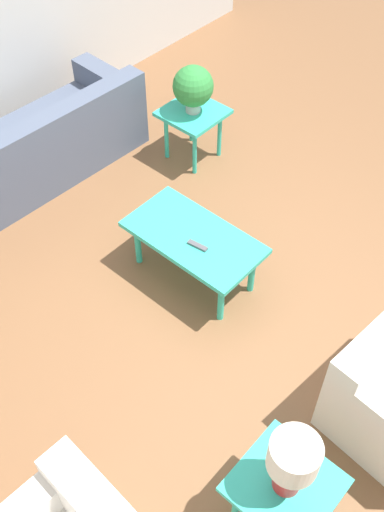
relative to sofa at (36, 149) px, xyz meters
name	(u,v)px	position (x,y,z in m)	size (l,w,h in m)	color
ground_plane	(241,287)	(-2.28, -0.16, -0.29)	(14.00, 14.00, 0.00)	brown
sofa	(36,149)	(0.00, 0.00, 0.00)	(0.92, 2.13, 0.76)	#4C566B
coffee_table	(194,240)	(-1.91, -0.01, 0.11)	(1.05, 0.56, 0.46)	#2DB79E
side_table_plant	(193,118)	(-0.90, -1.15, 0.15)	(0.53, 0.53, 0.51)	#2DB79E
side_table_lamp	(284,489)	(-3.53, 1.07, 0.15)	(0.53, 0.53, 0.51)	#2DB79E
potted_plant	(193,87)	(-0.90, -1.15, 0.47)	(0.37, 0.37, 0.44)	#B2ADA3
table_lamp	(292,462)	(-3.53, 1.07, 0.51)	(0.26, 0.26, 0.45)	red
remote_control	(198,246)	(-2.01, 0.05, 0.18)	(0.16, 0.06, 0.02)	#4C4C51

